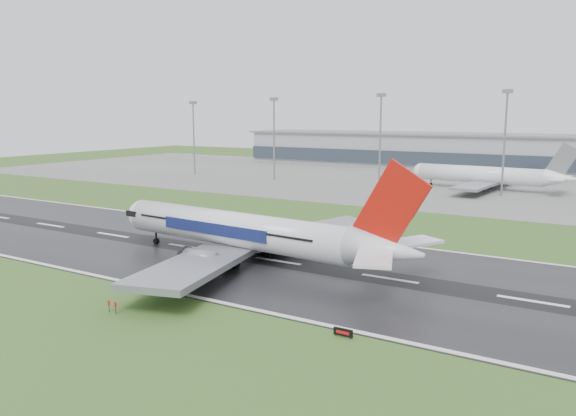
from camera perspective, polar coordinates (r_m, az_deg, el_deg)
The scene contains 11 objects.
ground at distance 95.73m, azimuth -1.05°, elevation -5.42°, with size 520.00×520.00×0.00m, color #30541E.
runway at distance 95.71m, azimuth -1.05°, elevation -5.39°, with size 400.00×45.00×0.10m, color black.
apron at distance 210.56m, azimuth 17.43°, elevation 2.34°, with size 400.00×130.00×0.08m, color slate.
terminal at distance 268.34m, azimuth 20.62°, elevation 5.22°, with size 240.00×36.00×15.00m, color gray.
main_airliner at distance 92.93m, azimuth -3.62°, elevation -0.26°, with size 59.79×56.94×17.65m, color white, non-canonical shape.
parked_airliner at distance 195.63m, azimuth 19.43°, elevation 4.02°, with size 52.91×49.26×15.51m, color white, non-canonical shape.
runway_sign at distance 64.71m, azimuth 5.58°, elevation -12.43°, with size 2.30×0.26×1.04m, color black, non-canonical shape.
floodmast_0 at distance 235.04m, azimuth -9.48°, elevation 6.83°, with size 0.64×0.64×28.49m, color gray.
floodmast_1 at distance 211.80m, azimuth -1.42°, elevation 6.80°, with size 0.64×0.64×29.39m, color gray.
floodmast_2 at distance 192.41m, azimuth 9.27°, elevation 6.52°, with size 0.64×0.64×30.17m, color gray.
floodmast_3 at distance 181.36m, azimuth 20.99°, elevation 5.91°, with size 0.64×0.64×30.60m, color gray.
Camera 1 is at (49.43, -78.19, 24.62)m, focal length 35.23 mm.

